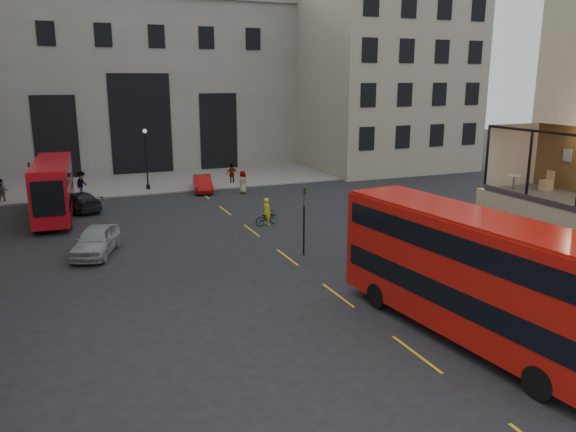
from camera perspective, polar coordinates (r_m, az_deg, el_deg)
name	(u,v)px	position (r m, az deg, el deg)	size (l,w,h in m)	color
ground	(461,344)	(22.19, 17.20, -12.33)	(140.00, 140.00, 0.00)	black
gateway	(131,79)	(63.57, -15.62, 13.21)	(35.00, 10.60, 18.00)	gray
building_right	(374,70)	(64.27, 8.78, 14.45)	(16.60, 18.60, 20.00)	gray
pavement_far	(141,182)	(54.37, -14.67, 3.35)	(40.00, 12.00, 0.12)	slate
traffic_light_near	(304,213)	(30.52, 1.64, 0.34)	(0.16, 0.20, 3.80)	black
traffic_light_far	(31,182)	(43.67, -24.68, 3.19)	(0.16, 0.20, 3.80)	black
street_lamp_b	(147,163)	(50.09, -14.16, 5.22)	(0.36, 0.36, 5.33)	black
bus_near	(470,270)	(21.84, 18.02, -5.22)	(3.97, 12.17, 4.77)	#AA120B
bus_far	(53,186)	(42.23, -22.76, 2.82)	(2.91, 10.18, 4.01)	#AA0B14
car_a	(96,241)	(32.84, -18.95, -2.37)	(1.90, 4.72, 1.61)	#929499
car_b	(203,184)	(48.96, -8.66, 3.27)	(1.48, 4.23, 1.39)	#990A09
car_c	(79,202)	(44.16, -20.48, 1.38)	(1.93, 4.74, 1.38)	black
bicycle	(267,218)	(37.48, -2.18, -0.17)	(0.64, 1.83, 0.96)	gray
cyclist	(267,211)	(37.41, -2.18, 0.48)	(0.66, 0.43, 1.82)	yellow
pedestrian_a	(2,191)	(49.13, -27.09, 2.25)	(0.94, 0.73, 1.93)	gray
pedestrian_b	(82,183)	(50.04, -20.24, 3.14)	(1.28, 0.73, 1.97)	gray
pedestrian_c	(232,174)	(52.18, -5.71, 4.28)	(1.09, 0.46, 1.87)	gray
pedestrian_d	(243,182)	(47.83, -4.62, 3.46)	(0.94, 0.61, 1.93)	gray
cafe_table_far	(514,181)	(27.06, 21.96, 3.35)	(0.60, 0.60, 0.75)	white
cafe_chair_d	(546,185)	(27.87, 24.77, 2.90)	(0.47, 0.47, 0.91)	tan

